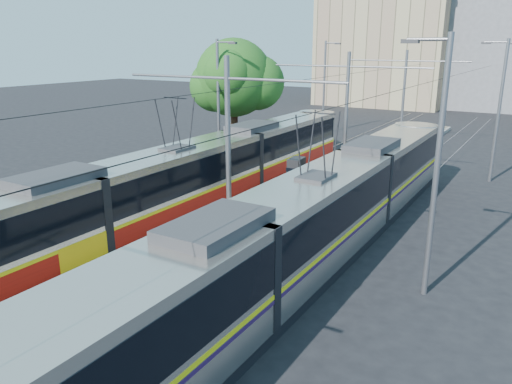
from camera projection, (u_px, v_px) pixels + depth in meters
The scene contains 12 objects.
ground at pixel (60, 347), 13.12m from camera, with size 160.00×160.00×0.00m, color black.
platform at pixel (322, 189), 27.04m from camera, with size 4.00×50.00×0.30m, color gray.
tactile_strip_left at pixel (298, 182), 27.72m from camera, with size 0.70×50.00×0.01m, color gray.
tactile_strip_right at pixel (348, 190), 26.28m from camera, with size 0.70×50.00×0.01m, color gray.
rails at pixel (322, 191), 27.08m from camera, with size 8.71×70.00×0.03m.
tram_left at pixel (179, 184), 22.10m from camera, with size 2.43×31.21×5.50m.
tram_right at pixel (315, 218), 17.40m from camera, with size 2.43×29.35×5.50m.
catenary at pixel (301, 114), 23.47m from camera, with size 9.20×70.00×7.00m.
street_lamps at pixel (353, 107), 29.19m from camera, with size 15.18×38.22×8.00m.
shelter at pixel (296, 180), 23.71m from camera, with size 0.71×1.06×2.25m.
tree at pixel (240, 79), 32.61m from camera, with size 5.59×5.17×8.12m.
building_left at pixel (388, 47), 65.27m from camera, with size 16.32×12.24×14.66m.
Camera 1 is at (10.33, -7.11, 7.65)m, focal length 35.00 mm.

